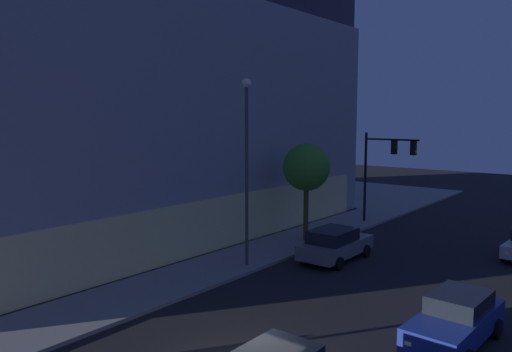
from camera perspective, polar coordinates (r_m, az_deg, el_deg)
name	(u,v)px	position (r m, az deg, el deg)	size (l,w,h in m)	color
modern_building	(100,99)	(35.15, -17.74, 8.55)	(30.55, 23.37, 17.19)	#4C4C51
traffic_light_far_corner	(385,160)	(33.61, 14.77, 1.79)	(0.43, 3.83, 6.10)	black
street_lamp_sidewalk	(247,151)	(23.05, -1.10, 2.88)	(0.44, 0.44, 8.89)	#424242
sidewalk_tree	(306,168)	(28.30, 5.89, 0.97)	(2.73, 2.73, 5.63)	#4C411E
car_blue	(456,319)	(17.44, 22.26, -15.18)	(4.65, 2.13, 1.62)	navy
car_grey	(335,244)	(25.46, 9.18, -7.80)	(4.65, 2.22, 1.64)	slate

